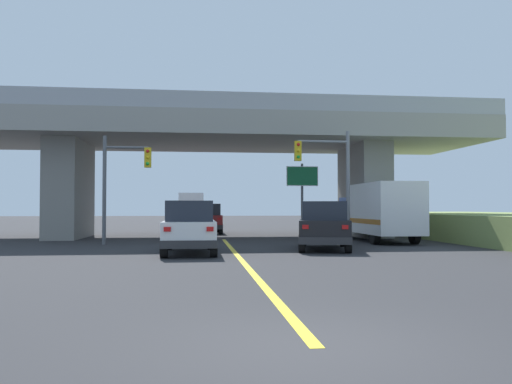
% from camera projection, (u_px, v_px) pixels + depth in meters
% --- Properties ---
extents(ground, '(160.00, 160.00, 0.00)m').
position_uv_depth(ground, '(221.00, 237.00, 31.27)').
color(ground, '#2B2B2D').
extents(overpass_bridge, '(30.85, 9.27, 7.79)m').
position_uv_depth(overpass_bridge, '(222.00, 146.00, 31.43)').
color(overpass_bridge, gray).
rests_on(overpass_bridge, ground).
extents(lane_divider_stripe, '(0.20, 22.43, 0.01)m').
position_uv_depth(lane_divider_stripe, '(241.00, 260.00, 17.66)').
color(lane_divider_stripe, yellow).
rests_on(lane_divider_stripe, ground).
extents(suv_lead, '(2.00, 4.52, 2.02)m').
position_uv_depth(suv_lead, '(190.00, 227.00, 19.94)').
color(suv_lead, silver).
rests_on(suv_lead, ground).
extents(suv_crossing, '(2.98, 4.90, 2.02)m').
position_uv_depth(suv_crossing, '(324.00, 225.00, 21.89)').
color(suv_crossing, black).
rests_on(suv_crossing, ground).
extents(box_truck, '(2.33, 7.21, 2.99)m').
position_uv_depth(box_truck, '(380.00, 211.00, 27.11)').
color(box_truck, navy).
rests_on(box_truck, ground).
extents(sedan_oncoming, '(1.91, 4.35, 2.02)m').
position_uv_depth(sedan_oncoming, '(208.00, 219.00, 35.56)').
color(sedan_oncoming, maroon).
rests_on(sedan_oncoming, ground).
extents(traffic_signal_nearside, '(2.75, 0.36, 5.51)m').
position_uv_depth(traffic_signal_nearside, '(330.00, 171.00, 25.39)').
color(traffic_signal_nearside, slate).
rests_on(traffic_signal_nearside, ground).
extents(traffic_signal_farside, '(2.28, 0.36, 5.20)m').
position_uv_depth(traffic_signal_farside, '(121.00, 175.00, 24.91)').
color(traffic_signal_farside, '#56595E').
rests_on(traffic_signal_farside, ground).
extents(highway_sign, '(1.86, 0.17, 4.32)m').
position_uv_depth(highway_sign, '(302.00, 183.00, 30.16)').
color(highway_sign, '#56595E').
rests_on(highway_sign, ground).
extents(semi_truck_distant, '(2.33, 6.73, 3.15)m').
position_uv_depth(semi_truck_distant, '(191.00, 209.00, 51.50)').
color(semi_truck_distant, silver).
rests_on(semi_truck_distant, ground).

